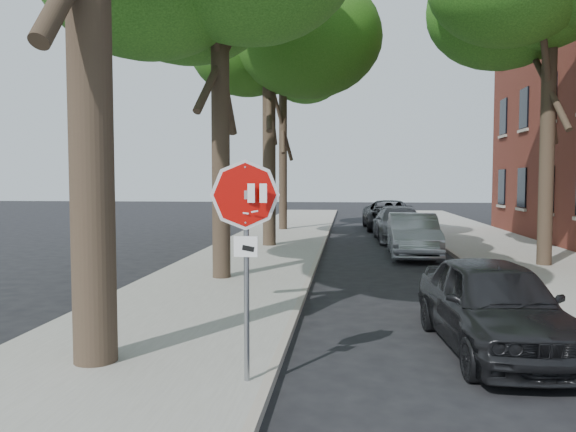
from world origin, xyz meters
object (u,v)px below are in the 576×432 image
Objects in this scene: tree_far at (283,84)px; car_b at (413,235)px; car_c at (399,224)px; car_d at (390,215)px; tree_mid_b at (269,29)px; tree_right at (549,10)px; car_a at (494,305)px; stop_sign at (246,227)px.

tree_far is 2.17× the size of car_b.
car_d is at bearing 88.28° from car_c.
car_c is (5.02, 2.91, -7.29)m from tree_mid_b.
car_b is at bearing 149.07° from tree_right.
tree_mid_b is at bearing -87.56° from tree_far.
tree_far is 8.48m from car_d.
car_b is (5.02, -1.99, -7.29)m from tree_mid_b.
car_c is (5.32, -4.08, -6.50)m from tree_far.
tree_right is at bearing 62.92° from car_a.
car_d is (5.32, 1.36, -6.46)m from tree_far.
car_b is (-3.38, 2.02, -6.50)m from tree_right.
car_d is (5.02, 8.35, -7.25)m from tree_mid_b.
stop_sign is 0.25× the size of tree_mid_b.
tree_right is 14.35m from car_d.
tree_mid_b is 9.07m from car_b.
tree_far is (-0.30, 6.99, -0.78)m from tree_mid_b.
tree_mid_b is 1.11× the size of tree_right.
tree_mid_b reaches higher than stop_sign.
tree_far is 2.34× the size of car_a.
tree_mid_b is (-1.72, 14.15, 6.05)m from stop_sign.
car_a is 15.10m from car_c.
stop_sign is 21.88m from tree_far.
tree_mid_b is at bearing 96.95° from stop_sign.
car_b is at bearing 74.82° from stop_sign.
stop_sign is 0.28× the size of tree_far.
tree_mid_b reaches higher than car_d.
tree_mid_b reaches higher than car_b.
car_c is at bearing 79.05° from stop_sign.
tree_far is at bearing 95.46° from stop_sign.
stop_sign is 0.53× the size of car_c.
car_a is 0.93× the size of car_b.
tree_mid_b is 9.34m from tree_right.
car_b is (5.32, -8.98, -6.50)m from tree_far.
tree_far is 9.34m from car_c.
car_a is (-3.38, -8.18, -6.53)m from tree_right.
car_d is at bearing 81.66° from stop_sign.
car_b is 0.88× the size of car_c.
tree_right is 7.60m from car_b.
tree_mid_b is 2.60× the size of car_a.
car_c is at bearing 30.07° from tree_mid_b.
car_b reaches higher than car_a.
car_d is (0.00, 20.54, 0.07)m from car_a.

